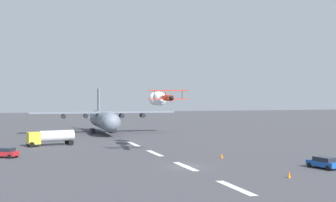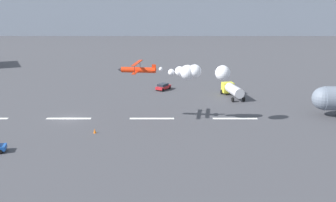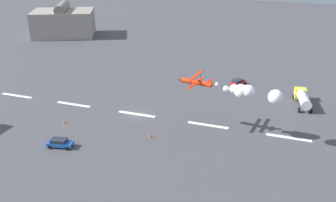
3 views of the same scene
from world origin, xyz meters
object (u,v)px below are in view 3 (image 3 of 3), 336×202
Objects in this scene: followme_car_yellow at (60,143)px; traffic_cone_near at (64,122)px; stunt_biplane_red at (245,91)px; fuel_tanker_truck at (303,98)px; traffic_cone_far at (150,135)px; airport_staff_sedan at (238,82)px.

followme_car_yellow is 6.20× the size of traffic_cone_near.
traffic_cone_near is (-33.33, -5.65, -8.65)m from stunt_biplane_red.
stunt_biplane_red is at bearing -118.35° from fuel_tanker_truck.
airport_staff_sedan is at bearing 71.41° from traffic_cone_far.
traffic_cone_near is (-43.37, -24.26, -1.36)m from fuel_tanker_truck.
followme_car_yellow is (-28.92, -13.63, -8.21)m from stunt_biplane_red.
fuel_tanker_truck is 11.95× the size of traffic_cone_near.
traffic_cone_near is at bearing -170.38° from stunt_biplane_red.
stunt_biplane_red is 33.01m from followme_car_yellow.
followme_car_yellow is 9.13m from traffic_cone_near.
followme_car_yellow is 1.03× the size of airport_staff_sedan.
airport_staff_sedan is at bearing 59.08° from followme_car_yellow.
stunt_biplane_red is 27.93m from airport_staff_sedan.
traffic_cone_near is 1.00× the size of traffic_cone_far.
stunt_biplane_red is at bearing 9.62° from traffic_cone_near.
fuel_tanker_truck reaches higher than airport_staff_sedan.
airport_staff_sedan reaches higher than traffic_cone_far.
traffic_cone_near is 17.69m from traffic_cone_far.
fuel_tanker_truck is 35.07m from traffic_cone_far.
followme_car_yellow is (-38.96, -32.24, -0.93)m from fuel_tanker_truck.
traffic_cone_near is (-28.27, -31.86, -0.44)m from airport_staff_sedan.
followme_car_yellow is at bearing -147.72° from traffic_cone_far.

